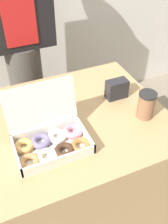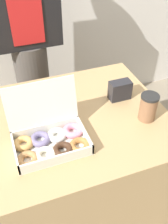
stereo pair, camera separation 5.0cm
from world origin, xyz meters
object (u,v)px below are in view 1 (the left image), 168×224
Objects in this scene: napkin_holder at (117,89)px; person_customer at (20,39)px; coffee_cup at (146,105)px; donut_box at (51,140)px.

napkin_holder is 0.75m from person_customer.
coffee_cup is 0.21m from napkin_holder.
donut_box reaches higher than coffee_cup.
napkin_holder is at bearing 104.99° from coffee_cup.
napkin_holder is 0.07× the size of person_customer.
napkin_holder is at bearing -60.42° from person_customer.
coffee_cup is at bearing 1.03° from donut_box.
person_customer is at bearing 85.08° from donut_box.
donut_box reaches higher than napkin_holder.
person_customer is (0.07, 0.85, 0.10)m from donut_box.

